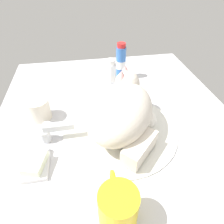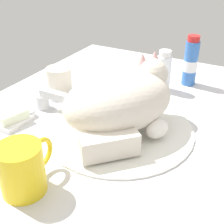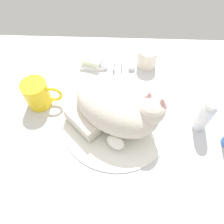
% 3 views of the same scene
% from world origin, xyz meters
% --- Properties ---
extents(ground_plane, '(1.10, 0.83, 0.03)m').
position_xyz_m(ground_plane, '(0.00, 0.00, -0.01)').
color(ground_plane, silver).
extents(sink_basin, '(0.36, 0.36, 0.01)m').
position_xyz_m(sink_basin, '(0.00, 0.00, 0.00)').
color(sink_basin, silver).
rests_on(sink_basin, ground_plane).
extents(faucet, '(0.13, 0.11, 0.06)m').
position_xyz_m(faucet, '(0.00, 0.22, 0.03)').
color(faucet, silver).
rests_on(faucet, ground_plane).
extents(cat, '(0.33, 0.29, 0.16)m').
position_xyz_m(cat, '(0.00, -0.01, 0.08)').
color(cat, beige).
rests_on(cat, sink_basin).
extents(coffee_mug, '(0.13, 0.08, 0.10)m').
position_xyz_m(coffee_mug, '(-0.26, 0.06, 0.05)').
color(coffee_mug, yellow).
rests_on(coffee_mug, ground_plane).
extents(rinse_cup, '(0.07, 0.07, 0.07)m').
position_xyz_m(rinse_cup, '(0.11, 0.26, 0.04)').
color(rinse_cup, silver).
rests_on(rinse_cup, ground_plane).
extents(soap_dish, '(0.09, 0.06, 0.01)m').
position_xyz_m(soap_dish, '(-0.10, 0.25, 0.01)').
color(soap_dish, white).
rests_on(soap_dish, ground_plane).
extents(soap_bar, '(0.08, 0.07, 0.02)m').
position_xyz_m(soap_bar, '(-0.10, 0.25, 0.02)').
color(soap_bar, silver).
rests_on(soap_bar, soap_dish).
extents(toothpaste_bottle, '(0.04, 0.04, 0.12)m').
position_xyz_m(toothpaste_bottle, '(0.26, -0.01, 0.06)').
color(toothpaste_bottle, white).
rests_on(toothpaste_bottle, ground_plane).
extents(mouthwash_bottle, '(0.04, 0.04, 0.16)m').
position_xyz_m(mouthwash_bottle, '(0.34, -0.07, 0.07)').
color(mouthwash_bottle, '#3870C6').
rests_on(mouthwash_bottle, ground_plane).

